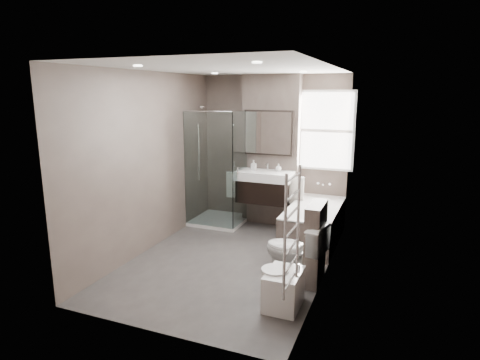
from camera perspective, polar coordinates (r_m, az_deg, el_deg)
The scene contains 15 objects.
room at distance 5.38m, azimuth -1.21°, elevation 1.64°, with size 2.70×3.90×2.70m.
vanity_pier at distance 7.02m, azimuth 4.45°, elevation 4.15°, with size 1.00×0.25×2.60m, color brown.
vanity at distance 6.80m, azimuth 3.49°, elevation -0.90°, with size 0.95×0.47×0.66m.
mirror_cabinet at distance 6.83m, azimuth 4.08°, elevation 6.71°, with size 0.86×0.08×0.76m.
towel_left at distance 6.98m, azimuth -0.94°, elevation -0.71°, with size 0.24×0.06×0.44m, color silver.
towel_right at distance 6.64m, azimuth 8.02°, elevation -1.52°, with size 0.24×0.06×0.44m, color silver.
shower_enclosure at distance 7.06m, azimuth -2.54°, elevation -2.48°, with size 0.90×0.90×2.00m.
bathtub at distance 6.39m, azimuth 10.45°, elevation -5.94°, with size 0.75×1.60×0.57m.
window at distance 6.87m, azimuth 11.99°, elevation 6.89°, with size 0.98×0.06×1.33m.
toilet at distance 5.07m, azimuth 7.77°, elevation -9.97°, with size 0.43×0.76×0.77m, color white.
cistern_box at distance 5.03m, azimuth 10.64°, elevation -8.85°, with size 0.19×0.55×1.00m.
bidet at distance 4.55m, azimuth 6.17°, elevation -15.04°, with size 0.43×0.51×0.52m.
towel_radiator at distance 3.57m, azimuth 7.39°, elevation -7.12°, with size 0.03×0.49×1.10m.
soap_bottle_a at distance 6.82m, azimuth 1.96°, elevation 2.12°, with size 0.08×0.08×0.17m, color white.
soap_bottle_b at distance 6.77m, azimuth 5.50°, elevation 1.79°, with size 0.10×0.10×0.13m, color white.
Camera 1 is at (2.06, -4.86, 2.31)m, focal length 30.00 mm.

